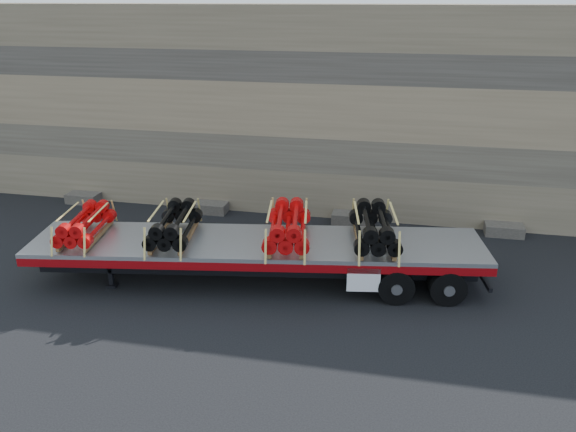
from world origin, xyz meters
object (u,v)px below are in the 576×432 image
trailer (257,261)px  bundle_rear (374,228)px  bundle_midfront (174,226)px  bundle_midrear (288,227)px  bundle_front (85,225)px

trailer → bundle_rear: (3.03, 0.49, 1.01)m
bundle_midfront → bundle_midrear: (2.97, 0.48, 0.02)m
bundle_front → bundle_midfront: bearing=-0.0°
bundle_midfront → bundle_rear: bundle_rear is taller
bundle_midrear → trailer: bearing=180.0°
bundle_midrear → bundle_rear: bearing=0.0°
bundle_front → bundle_midrear: (5.33, 0.86, 0.05)m
trailer → bundle_rear: size_ratio=5.14×
bundle_rear → bundle_front: bearing=180.0°
bundle_front → bundle_midrear: bearing=-0.0°
bundle_midfront → bundle_front: bearing=180.0°
trailer → bundle_front: 4.68m
trailer → bundle_midrear: bearing=-0.0°
bundle_front → bundle_midrear: size_ratio=0.87×
bundle_midrear → bundle_rear: size_ratio=0.99×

